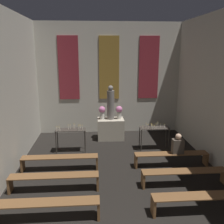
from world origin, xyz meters
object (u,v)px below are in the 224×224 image
altar (111,129)px  pew_second_left (46,206)px  pew_second_right (203,199)px  pew_third_left (54,179)px  flower_vase_left (102,112)px  pew_back_right (171,156)px  flower_vase_right (119,111)px  candle_rack_left (71,133)px  person_seated (178,145)px  statue (111,104)px  candle_rack_right (154,131)px  pew_back_left (60,160)px  pew_third_right (184,174)px

altar → pew_second_left: 5.53m
pew_second_right → pew_third_left: (-3.61, 1.22, 0.00)m
flower_vase_left → pew_back_right: flower_vase_left is taller
flower_vase_right → candle_rack_left: size_ratio=0.50×
person_seated → pew_second_right: bearing=-94.6°
pew_second_left → pew_back_right: 4.35m
pew_second_left → person_seated: (3.80, 2.44, 0.40)m
statue → pew_back_right: bearing=-57.1°
person_seated → statue: bearing=125.7°
candle_rack_right → pew_third_left: size_ratio=0.46×
pew_second_left → flower_vase_left: bearing=74.6°
altar → pew_third_left: (-1.80, -4.01, -0.10)m
pew_second_left → pew_third_left: (0.00, 1.22, 0.00)m
candle_rack_right → pew_back_left: size_ratio=0.46×
pew_back_left → pew_back_right: (3.61, 0.00, 0.00)m
altar → flower_vase_left: 0.84m
pew_back_left → pew_back_right: bearing=0.0°
pew_back_right → pew_second_right: bearing=-90.0°
candle_rack_left → pew_second_left: bearing=-93.2°
flower_vase_left → altar: bearing=0.0°
pew_back_left → pew_second_right: bearing=-34.1°
pew_second_right → pew_back_right: 2.44m
pew_second_left → candle_rack_left: bearing=86.8°
pew_third_right → pew_back_left: 3.81m
candle_rack_left → pew_second_right: 5.21m
flower_vase_right → pew_second_right: 5.49m
statue → candle_rack_right: bearing=-39.1°
statue → candle_rack_left: (-1.58, -1.28, -0.81)m
pew_third_right → person_seated: 1.30m
pew_third_left → person_seated: bearing=17.8°
candle_rack_left → pew_second_left: candle_rack_left is taller
pew_second_right → pew_third_left: size_ratio=1.00×
pew_second_left → pew_second_right: (3.61, 0.00, 0.00)m
pew_second_left → pew_third_left: 1.22m
candle_rack_left → pew_back_right: candle_rack_left is taller
pew_third_right → flower_vase_right: bearing=109.8°
flower_vase_left → statue: bearing=0.0°
pew_second_left → pew_back_right: bearing=34.1°
flower_vase_right → pew_second_left: bearing=-112.5°
candle_rack_left → pew_back_left: candle_rack_left is taller
statue → flower_vase_left: (-0.36, -0.00, -0.34)m
candle_rack_right → pew_third_left: bearing=-141.2°
statue → pew_second_left: size_ratio=0.60×
pew_third_left → person_seated: size_ratio=3.60×
altar → statue: bearing=90.0°
pew_second_left → pew_second_right: size_ratio=1.00×
statue → candle_rack_left: bearing=-141.0°
pew_third_right → person_seated: size_ratio=3.60×
altar → pew_second_left: size_ratio=0.46×
pew_back_right → person_seated: (0.20, 0.00, 0.40)m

